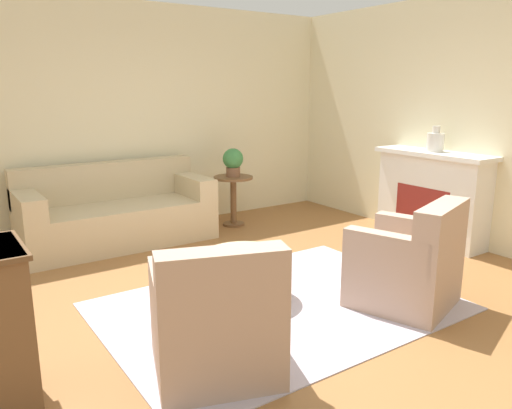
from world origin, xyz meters
The scene contains 12 objects.
ground_plane centered at (0.00, 0.00, 0.00)m, with size 16.00×16.00×0.00m, color #996638.
wall_back centered at (0.00, 3.02, 1.40)m, with size 9.92×0.12×2.80m.
wall_right centered at (2.84, 0.00, 1.40)m, with size 0.12×9.56×2.80m.
rug centered at (0.00, 0.00, 0.01)m, with size 2.80×2.02×0.01m.
couch centered at (-0.50, 2.48, 0.34)m, with size 2.14×0.90×0.92m.
armchair_left centered at (-0.92, -0.58, 0.35)m, with size 0.95×0.96×0.89m.
armchair_right centered at (0.92, -0.58, 0.35)m, with size 0.95×0.96×0.89m.
ottoman_table centered at (-0.14, 0.30, 0.27)m, with size 0.72×0.72×0.40m.
side_table centered at (1.02, 2.37, 0.44)m, with size 0.51×0.51×0.65m.
fireplace centered at (2.59, 0.49, 0.56)m, with size 0.44×1.41×1.07m.
vase_mantel_near centered at (2.58, 0.49, 1.18)m, with size 0.19×0.19×0.29m.
potted_plant_on_side_table centered at (1.02, 2.37, 0.86)m, with size 0.26×0.26×0.36m.
Camera 1 is at (-2.31, -3.07, 1.78)m, focal length 35.00 mm.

